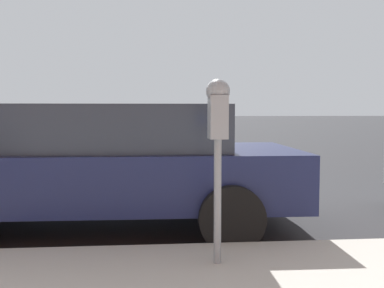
% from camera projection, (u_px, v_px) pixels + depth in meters
% --- Properties ---
extents(ground_plane, '(220.00, 220.00, 0.00)m').
position_uv_depth(ground_plane, '(121.00, 207.00, 6.26)').
color(ground_plane, '#2B2B2D').
extents(parking_meter, '(0.21, 0.19, 1.47)m').
position_uv_depth(parking_meter, '(218.00, 124.00, 3.53)').
color(parking_meter, gray).
rests_on(parking_meter, sidewalk).
extents(car_navy, '(2.13, 4.53, 1.41)m').
position_uv_depth(car_navy, '(101.00, 163.00, 5.07)').
color(car_navy, '#14193D').
rests_on(car_navy, ground_plane).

